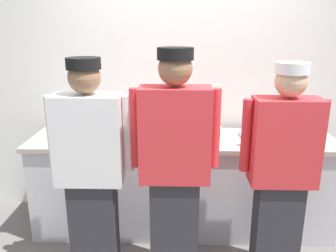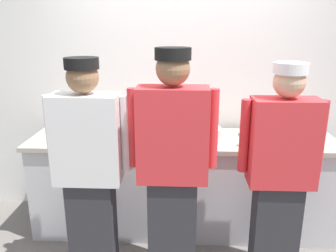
% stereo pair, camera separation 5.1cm
% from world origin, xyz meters
% --- Properties ---
extents(ground_plane, '(9.00, 9.00, 0.00)m').
position_xyz_m(ground_plane, '(0.00, 0.00, 0.00)').
color(ground_plane, slate).
extents(wall_back, '(4.36, 0.10, 2.85)m').
position_xyz_m(wall_back, '(0.00, 0.81, 1.43)').
color(wall_back, white).
rests_on(wall_back, ground).
extents(prep_counter, '(2.78, 0.66, 0.91)m').
position_xyz_m(prep_counter, '(0.00, 0.35, 0.46)').
color(prep_counter, silver).
rests_on(prep_counter, ground).
extents(chef_near_left, '(0.61, 0.24, 1.70)m').
position_xyz_m(chef_near_left, '(-0.67, -0.35, 0.91)').
color(chef_near_left, '#2D2D33').
rests_on(chef_near_left, ground).
extents(chef_center, '(0.63, 0.24, 1.76)m').
position_xyz_m(chef_center, '(-0.07, -0.36, 0.95)').
color(chef_center, '#2D2D33').
rests_on(chef_center, ground).
extents(chef_far_right, '(0.60, 0.24, 1.66)m').
position_xyz_m(chef_far_right, '(0.71, -0.30, 0.89)').
color(chef_far_right, '#2D2D33').
rests_on(chef_far_right, ground).
extents(plate_stack_front, '(0.24, 0.24, 0.08)m').
position_xyz_m(plate_stack_front, '(-0.62, 0.25, 0.96)').
color(plate_stack_front, white).
rests_on(plate_stack_front, prep_counter).
extents(plate_stack_rear, '(0.23, 0.23, 0.06)m').
position_xyz_m(plate_stack_rear, '(-0.36, 0.40, 0.94)').
color(plate_stack_rear, white).
rests_on(plate_stack_rear, prep_counter).
extents(mixing_bowl_steel, '(0.31, 0.31, 0.12)m').
position_xyz_m(mixing_bowl_steel, '(0.19, 0.29, 0.97)').
color(mixing_bowl_steel, '#B7BABF').
rests_on(mixing_bowl_steel, prep_counter).
extents(sheet_tray, '(0.53, 0.32, 0.02)m').
position_xyz_m(sheet_tray, '(0.79, 0.36, 0.93)').
color(sheet_tray, '#B7BABF').
rests_on(sheet_tray, prep_counter).
extents(squeeze_bottle_primary, '(0.05, 0.05, 0.19)m').
position_xyz_m(squeeze_bottle_primary, '(0.54, 0.14, 1.00)').
color(squeeze_bottle_primary, '#E5E066').
rests_on(squeeze_bottle_primary, prep_counter).
extents(ramekin_orange_sauce, '(0.10, 0.10, 0.04)m').
position_xyz_m(ramekin_orange_sauce, '(-0.11, 0.24, 0.94)').
color(ramekin_orange_sauce, white).
rests_on(ramekin_orange_sauce, prep_counter).
extents(ramekin_green_sauce, '(0.11, 0.11, 0.04)m').
position_xyz_m(ramekin_green_sauce, '(-0.89, 0.20, 0.93)').
color(ramekin_green_sauce, white).
rests_on(ramekin_green_sauce, prep_counter).
extents(ramekin_yellow_sauce, '(0.11, 0.11, 0.05)m').
position_xyz_m(ramekin_yellow_sauce, '(-0.07, 0.51, 0.94)').
color(ramekin_yellow_sauce, white).
rests_on(ramekin_yellow_sauce, prep_counter).
extents(chefs_knife, '(0.28, 0.03, 0.02)m').
position_xyz_m(chefs_knife, '(-1.02, 0.38, 0.92)').
color(chefs_knife, '#B7BABF').
rests_on(chefs_knife, prep_counter).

